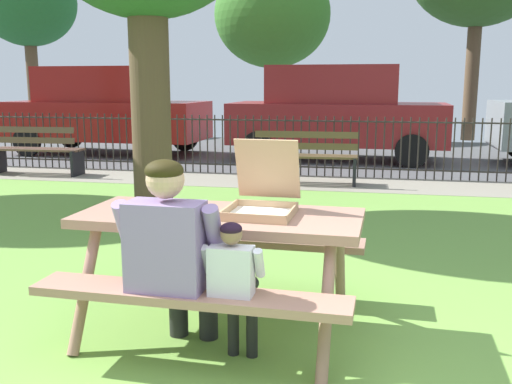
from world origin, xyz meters
name	(u,v)px	position (x,y,z in m)	size (l,w,h in m)	color
ground	(342,305)	(0.00, 1.85, -0.01)	(28.00, 11.69, 0.02)	#70A243
cobblestone_walkway	(361,185)	(0.00, 6.99, 0.00)	(28.00, 1.40, 0.01)	gray
street_asphalt	(365,155)	(0.00, 10.99, -0.01)	(28.00, 6.60, 0.01)	#515154
picnic_table_foreground	(220,240)	(-0.77, 1.28, 0.60)	(1.84, 1.53, 0.79)	#A77763
pizza_box_open	(263,196)	(-0.50, 1.36, 0.88)	(0.44, 0.52, 0.47)	tan
adult_at_table	(173,251)	(-0.91, 0.79, 0.66)	(0.62, 0.60, 1.19)	black
child_at_table	(235,281)	(-0.54, 0.75, 0.52)	(0.35, 0.34, 0.87)	black
iron_fence_streetside	(363,147)	(0.00, 7.69, 0.53)	(21.01, 0.03, 1.03)	#2D2823
park_bench_left	(36,151)	(-5.61, 6.85, 0.42)	(1.61, 0.51, 0.85)	brown
park_bench_center	(306,158)	(-0.86, 6.85, 0.42)	(1.61, 0.50, 0.85)	brown
parked_car_far_left	(106,109)	(-5.77, 9.97, 1.01)	(4.44, 2.00, 1.94)	maroon
parked_car_left	(336,111)	(-0.61, 9.97, 1.01)	(4.45, 2.01, 1.94)	maroon
far_tree_left	(28,4)	(-10.74, 14.98, 4.06)	(3.03, 3.03, 5.47)	brown
far_tree_midleft	(272,16)	(-2.86, 14.98, 3.51)	(3.38, 3.38, 5.06)	brown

